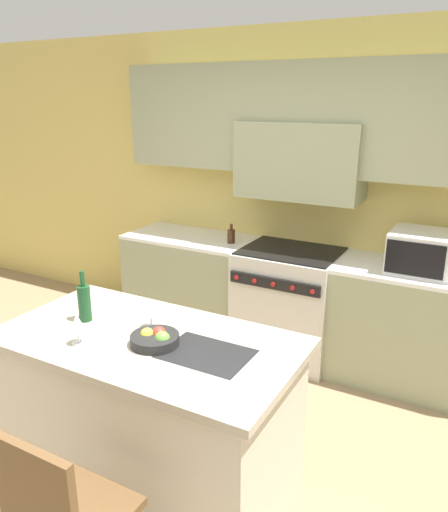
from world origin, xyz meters
TOP-DOWN VIEW (x-y plane):
  - ground_plane at (0.00, 0.00)m, footprint 10.00×10.00m
  - back_cabinetry at (0.00, 2.18)m, footprint 10.00×0.46m
  - back_counter at (0.00, 1.92)m, footprint 3.14×0.62m
  - range_stove at (-0.00, 1.90)m, footprint 0.81×0.70m
  - microwave at (1.02, 1.92)m, footprint 0.50×0.44m
  - kitchen_island at (-0.11, 0.11)m, footprint 1.63×0.88m
  - wine_bottle at (-0.55, 0.12)m, footprint 0.07×0.07m
  - wine_glass_near at (-0.38, -0.11)m, footprint 0.08×0.08m
  - wine_glass_far at (-0.16, 0.22)m, footprint 0.08×0.08m
  - fruit_bowl at (-0.03, 0.07)m, footprint 0.25×0.25m
  - oil_bottle_on_counter at (-0.55, 1.90)m, footprint 0.07×0.07m

SIDE VIEW (x-z plane):
  - ground_plane at x=0.00m, z-range 0.00..0.00m
  - back_counter at x=0.00m, z-range 0.00..0.92m
  - kitchen_island at x=-0.11m, z-range 0.00..0.93m
  - range_stove at x=0.00m, z-range 0.00..0.94m
  - fruit_bowl at x=-0.03m, z-range 0.91..0.99m
  - oil_bottle_on_counter at x=-0.55m, z-range 0.90..1.07m
  - wine_bottle at x=-0.55m, z-range 0.89..1.18m
  - wine_glass_near at x=-0.38m, z-range 0.95..1.12m
  - wine_glass_far at x=-0.16m, z-range 0.95..1.12m
  - microwave at x=1.02m, z-range 0.92..1.22m
  - back_cabinetry at x=0.00m, z-range 0.23..2.93m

